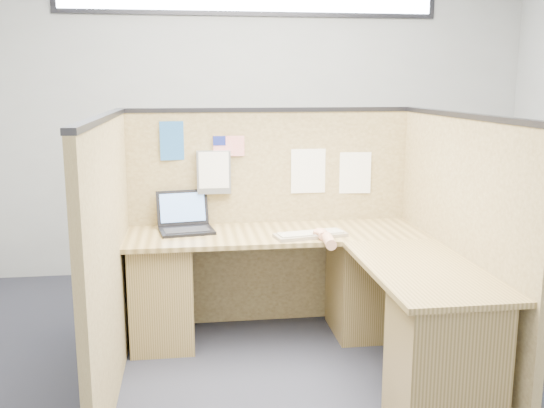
{
  "coord_description": "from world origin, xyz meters",
  "views": [
    {
      "loc": [
        -0.55,
        -3.16,
        1.69
      ],
      "look_at": [
        -0.05,
        0.5,
        0.96
      ],
      "focal_mm": 40.0,
      "sensor_mm": 36.0,
      "label": 1
    }
  ],
  "objects": [
    {
      "name": "american_flag",
      "position": [
        -0.31,
        0.96,
        1.26
      ],
      "size": [
        0.22,
        0.01,
        0.37
      ],
      "color": "olive",
      "rests_on": "cubicle_partitions"
    },
    {
      "name": "laptop",
      "position": [
        -0.58,
        0.82,
        0.79
      ],
      "size": [
        0.38,
        0.38,
        0.25
      ],
      "rotation": [
        0.0,
        0.0,
        0.16
      ],
      "color": "black",
      "rests_on": "l_desk"
    },
    {
      "name": "file_holder",
      "position": [
        -0.39,
        0.94,
        1.1
      ],
      "size": [
        0.23,
        0.05,
        0.29
      ],
      "color": "slate",
      "rests_on": "cubicle_partitions"
    },
    {
      "name": "wall_back",
      "position": [
        0.0,
        2.25,
        1.4
      ],
      "size": [
        5.0,
        0.0,
        5.0
      ],
      "primitive_type": "plane",
      "rotation": [
        1.57,
        0.0,
        0.0
      ],
      "color": "#AFB3B5",
      "rests_on": "floor"
    },
    {
      "name": "paper_left",
      "position": [
        0.27,
        0.97,
        1.09
      ],
      "size": [
        0.24,
        0.01,
        0.31
      ],
      "primitive_type": "cube",
      "rotation": [
        0.0,
        0.0,
        0.02
      ],
      "color": "white",
      "rests_on": "cubicle_partitions"
    },
    {
      "name": "cubicle_partitions",
      "position": [
        0.0,
        0.43,
        0.77
      ],
      "size": [
        2.06,
        1.83,
        1.53
      ],
      "color": "brown",
      "rests_on": "floor"
    },
    {
      "name": "paper_right",
      "position": [
        0.61,
        0.97,
        1.07
      ],
      "size": [
        0.23,
        0.02,
        0.29
      ],
      "primitive_type": "cube",
      "rotation": [
        0.0,
        0.0,
        -0.07
      ],
      "color": "white",
      "rests_on": "cubicle_partitions"
    },
    {
      "name": "floor",
      "position": [
        0.0,
        0.0,
        0.0
      ],
      "size": [
        5.0,
        5.0,
        0.0
      ],
      "primitive_type": "plane",
      "color": "black",
      "rests_on": "ground"
    },
    {
      "name": "keyboard",
      "position": [
        0.2,
        0.52,
        0.74
      ],
      "size": [
        0.48,
        0.25,
        0.03
      ],
      "rotation": [
        0.0,
        0.0,
        0.2
      ],
      "color": "gray",
      "rests_on": "l_desk"
    },
    {
      "name": "mouse",
      "position": [
        0.26,
        0.48,
        0.75
      ],
      "size": [
        0.11,
        0.08,
        0.04
      ],
      "primitive_type": "ellipsoid",
      "rotation": [
        0.0,
        0.0,
        0.23
      ],
      "color": "silver",
      "rests_on": "l_desk"
    },
    {
      "name": "blue_poster",
      "position": [
        -0.65,
        0.97,
        1.31
      ],
      "size": [
        0.19,
        0.03,
        0.26
      ],
      "primitive_type": "cube",
      "rotation": [
        0.0,
        0.0,
        0.13
      ],
      "color": "#22599F",
      "rests_on": "cubicle_partitions"
    },
    {
      "name": "l_desk",
      "position": [
        0.18,
        0.29,
        0.39
      ],
      "size": [
        1.95,
        1.75,
        0.73
      ],
      "color": "brown",
      "rests_on": "floor"
    },
    {
      "name": "hand_forearm",
      "position": [
        0.26,
        0.35,
        0.76
      ],
      "size": [
        0.1,
        0.35,
        0.07
      ],
      "color": "tan",
      "rests_on": "l_desk"
    },
    {
      "name": "wall_front",
      "position": [
        0.0,
        -2.25,
        1.4
      ],
      "size": [
        5.0,
        0.0,
        5.0
      ],
      "primitive_type": "plane",
      "rotation": [
        -1.57,
        0.0,
        0.0
      ],
      "color": "#AFB3B5",
      "rests_on": "floor"
    }
  ]
}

